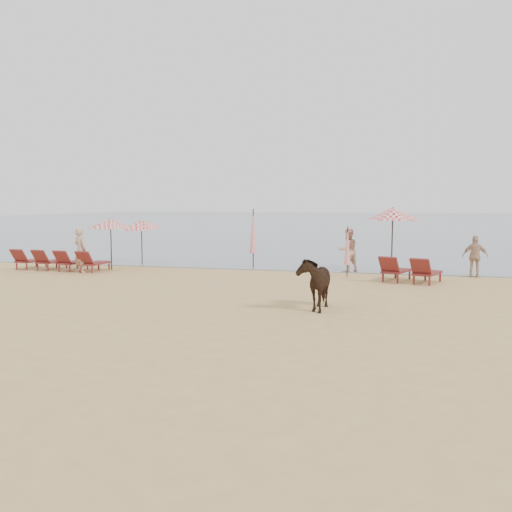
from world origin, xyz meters
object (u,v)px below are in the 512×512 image
(beachgoer_right_a, at_px, (348,250))
(umbrella_open_left_a, at_px, (111,223))
(lounger_cluster_left, at_px, (59,260))
(lounger_cluster_right, at_px, (410,270))
(umbrella_open_left_b, at_px, (141,224))
(umbrella_closed_right, at_px, (347,246))
(cow, at_px, (315,283))
(beachgoer_right_b, at_px, (475,256))
(umbrella_closed_left, at_px, (253,231))
(umbrella_open_right, at_px, (393,214))
(beachgoer_left, at_px, (80,250))

(beachgoer_right_a, bearing_deg, umbrella_open_left_a, -29.93)
(lounger_cluster_left, distance_m, beachgoer_right_a, 12.33)
(lounger_cluster_right, xyz_separation_m, umbrella_open_left_b, (-12.16, 3.09, 1.46))
(lounger_cluster_right, height_order, umbrella_closed_right, umbrella_closed_right)
(cow, bearing_deg, beachgoer_right_b, 56.76)
(umbrella_closed_left, relative_size, beachgoer_right_a, 1.44)
(umbrella_open_left_b, height_order, cow, umbrella_open_left_b)
(umbrella_open_left_b, bearing_deg, lounger_cluster_right, -6.92)
(umbrella_open_left_a, bearing_deg, umbrella_closed_left, 37.99)
(umbrella_open_left_a, distance_m, umbrella_closed_left, 6.24)
(umbrella_open_left_a, relative_size, beachgoer_right_a, 1.22)
(lounger_cluster_left, bearing_deg, umbrella_open_right, 14.79)
(beachgoer_left, bearing_deg, lounger_cluster_left, 9.25)
(umbrella_closed_right, relative_size, beachgoer_right_b, 1.22)
(lounger_cluster_right, xyz_separation_m, cow, (-2.55, -6.05, 0.28))
(lounger_cluster_left, bearing_deg, cow, -22.85)
(umbrella_closed_left, height_order, beachgoer_right_a, umbrella_closed_left)
(beachgoer_left, relative_size, beachgoer_right_a, 1.02)
(lounger_cluster_right, relative_size, umbrella_closed_left, 0.88)
(umbrella_closed_right, xyz_separation_m, beachgoer_right_b, (4.84, 1.17, -0.41))
(umbrella_open_left_b, bearing_deg, umbrella_closed_right, -4.57)
(lounger_cluster_left, relative_size, umbrella_open_right, 1.49)
(beachgoer_right_a, bearing_deg, lounger_cluster_right, 92.94)
(umbrella_open_left_b, height_order, umbrella_open_right, umbrella_open_right)
(umbrella_open_left_a, bearing_deg, beachgoer_right_a, 24.59)
(lounger_cluster_right, relative_size, umbrella_open_left_b, 1.04)
(beachgoer_right_b, bearing_deg, umbrella_open_right, -0.45)
(umbrella_closed_left, xyz_separation_m, cow, (4.25, -9.37, -0.89))
(umbrella_closed_right, bearing_deg, cow, -91.55)
(beachgoer_left, bearing_deg, umbrella_open_right, -139.90)
(umbrella_open_left_a, bearing_deg, umbrella_open_right, 23.02)
(lounger_cluster_left, bearing_deg, umbrella_open_left_a, 25.10)
(umbrella_open_left_a, height_order, umbrella_open_right, umbrella_open_right)
(umbrella_open_left_a, height_order, umbrella_closed_right, umbrella_open_left_a)
(umbrella_closed_left, distance_m, beachgoer_right_b, 9.38)
(lounger_cluster_left, bearing_deg, beachgoer_right_b, 11.32)
(lounger_cluster_left, distance_m, umbrella_open_right, 14.23)
(umbrella_closed_left, relative_size, beachgoer_right_b, 1.61)
(lounger_cluster_left, xyz_separation_m, lounger_cluster_right, (14.54, -0.01, 0.02))
(umbrella_open_right, xyz_separation_m, cow, (-1.85, -8.70, -1.72))
(umbrella_closed_left, relative_size, umbrella_closed_right, 1.32)
(umbrella_closed_right, xyz_separation_m, beachgoer_left, (-10.89, -1.42, -0.29))
(cow, bearing_deg, umbrella_closed_left, 112.50)
(lounger_cluster_left, xyz_separation_m, beachgoer_right_a, (12.04, 2.64, 0.48))
(umbrella_open_right, distance_m, beachgoer_right_a, 2.36)
(umbrella_closed_left, bearing_deg, lounger_cluster_left, -156.83)
(umbrella_open_left_b, distance_m, umbrella_open_right, 11.48)
(umbrella_open_left_b, height_order, beachgoer_right_a, umbrella_open_left_b)
(umbrella_open_left_a, xyz_separation_m, cow, (9.94, -6.85, -1.28))
(lounger_cluster_right, distance_m, beachgoer_left, 13.27)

